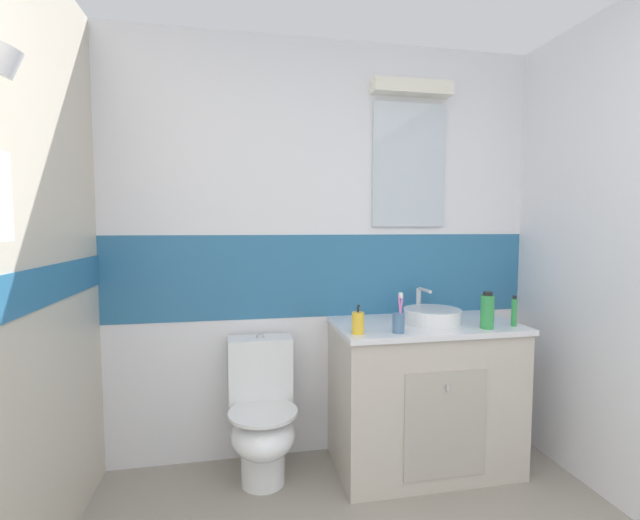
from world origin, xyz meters
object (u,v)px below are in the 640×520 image
Objects in this scene: sink_basin at (432,315)px; mouthwash_bottle at (487,311)px; soap_dispenser at (358,323)px; toothbrush_cup at (399,321)px; toilet at (262,415)px; toothpaste_tube_upright at (514,312)px.

sink_basin is 1.83× the size of mouthwash_bottle.
soap_dispenser is (-0.49, -0.17, 0.01)m from sink_basin.
soap_dispenser is 0.76× the size of mouthwash_bottle.
toilet is at bearing 160.93° from toothbrush_cup.
toothbrush_cup reaches higher than toilet.
soap_dispenser reaches higher than toilet.
toothpaste_tube_upright is 0.85× the size of mouthwash_bottle.
mouthwash_bottle is (1.20, -0.24, 0.58)m from toilet.
mouthwash_bottle is at bearing -39.25° from sink_basin.
sink_basin is 0.30m from mouthwash_bottle.
sink_basin reaches higher than toilet.
mouthwash_bottle reaches higher than sink_basin.
mouthwash_bottle reaches higher than toilet.
toothbrush_cup is at bearing -19.07° from toilet.
soap_dispenser is at bearing -161.09° from sink_basin.
sink_basin is 0.44m from toothpaste_tube_upright.
toothbrush_cup is at bearing -179.58° from mouthwash_bottle.
sink_basin reaches higher than toothpaste_tube_upright.
toothpaste_tube_upright is at bearing 2.05° from toothbrush_cup.
toothpaste_tube_upright is (0.89, -0.00, 0.02)m from soap_dispenser.
soap_dispenser is at bearing 179.96° from toothpaste_tube_upright.
toothbrush_cup reaches higher than toothpaste_tube_upright.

